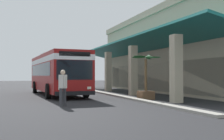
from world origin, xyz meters
TOP-DOWN VIEW (x-y plane):
  - ground at (0.00, 8.00)m, footprint 120.00×120.00m
  - curb_strip at (1.90, 3.85)m, footprint 28.81×0.50m
  - plaza_building at (1.90, 13.48)m, footprint 24.31×13.80m
  - transit_bus at (2.28, -0.03)m, footprint 11.34×3.27m
  - pedestrian at (10.63, -0.87)m, footprint 0.71×0.37m
  - potted_palm at (8.38, 4.77)m, footprint 1.75×1.90m

SIDE VIEW (x-z plane):
  - ground at x=0.00m, z-range 0.00..0.00m
  - curb_strip at x=1.90m, z-range 0.00..0.12m
  - potted_palm at x=8.38m, z-range -0.65..2.14m
  - pedestrian at x=10.63m, z-range 0.13..1.92m
  - transit_bus at x=2.28m, z-range 0.18..3.52m
  - plaza_building at x=1.90m, z-range 0.00..7.51m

